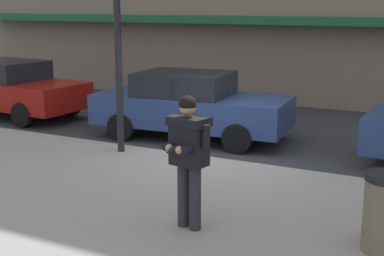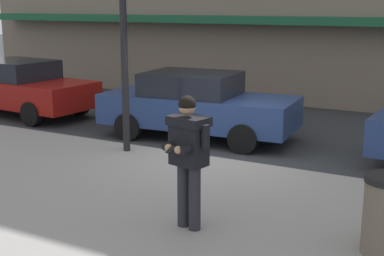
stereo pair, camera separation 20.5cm
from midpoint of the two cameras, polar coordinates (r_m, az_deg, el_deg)
ground_plane at (r=10.79m, az=3.29°, el=-3.51°), size 80.00×80.00×0.00m
sidewalk at (r=7.93m, az=0.99°, el=-9.19°), size 32.00×5.30×0.14m
curb_paint_line at (r=10.47m, az=8.38°, el=-4.14°), size 28.00×0.12×0.01m
parked_sedan_near at (r=15.85m, az=-17.54°, el=4.19°), size 4.63×2.19×1.54m
parked_sedan_mid at (r=12.45m, az=1.01°, el=2.50°), size 4.62×2.18×1.54m
man_texting_on_phone at (r=6.95m, az=0.44°, el=-2.15°), size 0.64×0.63×1.81m
street_lamp_post at (r=10.66m, az=-6.85°, el=13.34°), size 0.36×0.36×4.88m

